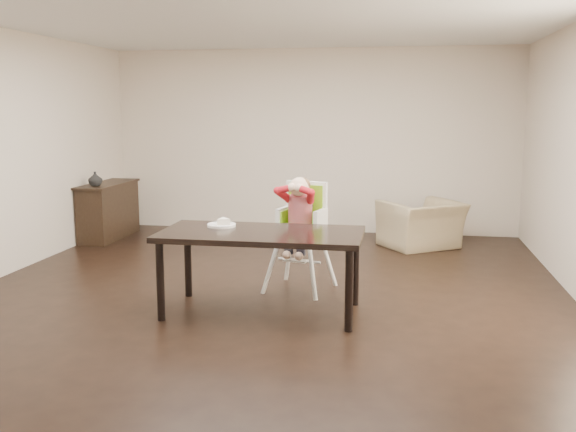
% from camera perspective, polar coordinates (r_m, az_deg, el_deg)
% --- Properties ---
extents(ground, '(7.00, 7.00, 0.00)m').
position_cam_1_polar(ground, '(6.38, -2.19, -7.16)').
color(ground, black).
rests_on(ground, ground).
extents(room_walls, '(6.02, 7.02, 2.71)m').
position_cam_1_polar(room_walls, '(6.11, -2.30, 9.74)').
color(room_walls, beige).
rests_on(room_walls, ground).
extents(dining_table, '(1.80, 0.90, 0.75)m').
position_cam_1_polar(dining_table, '(5.74, -2.39, -2.15)').
color(dining_table, black).
rests_on(dining_table, ground).
extents(high_chair, '(0.59, 0.59, 1.16)m').
position_cam_1_polar(high_chair, '(6.47, 1.18, 0.49)').
color(high_chair, white).
rests_on(high_chair, ground).
extents(plate, '(0.31, 0.31, 0.08)m').
position_cam_1_polar(plate, '(5.99, -5.86, -0.68)').
color(plate, white).
rests_on(plate, dining_table).
extents(armchair, '(1.13, 1.04, 0.83)m').
position_cam_1_polar(armchair, '(8.68, 11.78, -0.06)').
color(armchair, tan).
rests_on(armchair, ground).
extents(sideboard, '(0.44, 1.26, 0.79)m').
position_cam_1_polar(sideboard, '(9.47, -15.65, 0.48)').
color(sideboard, black).
rests_on(sideboard, ground).
extents(vase, '(0.24, 0.25, 0.19)m').
position_cam_1_polar(vase, '(9.09, -16.76, 3.15)').
color(vase, '#99999E').
rests_on(vase, sideboard).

